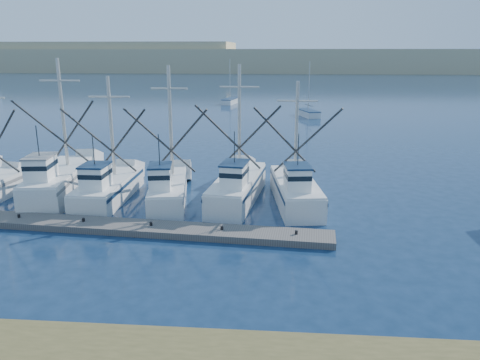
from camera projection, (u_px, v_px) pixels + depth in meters
name	position (u px, v px, depth m)	size (l,w,h in m)	color
ground	(234.00, 295.00, 19.27)	(500.00, 500.00, 0.00)	#0D233D
floating_dock	(84.00, 224.00, 26.54)	(28.10, 1.87, 0.37)	#5E5854
dune_ridge	(275.00, 60.00, 219.53)	(360.00, 60.00, 10.00)	tan
trawler_fleet	(109.00, 186.00, 31.18)	(27.81, 9.14, 9.23)	silver
sailboat_near	(308.00, 113.00, 70.59)	(3.47, 5.81, 8.10)	silver
sailboat_far	(230.00, 101.00, 86.87)	(2.86, 5.50, 8.10)	silver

